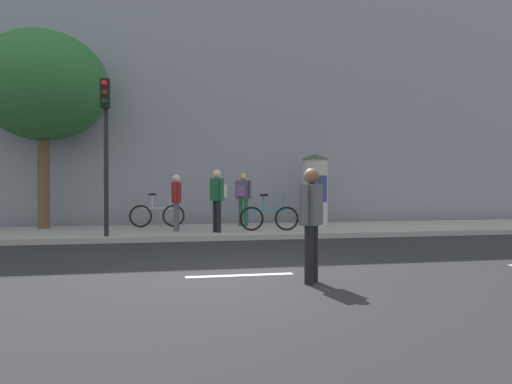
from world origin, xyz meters
name	(u,v)px	position (x,y,z in m)	size (l,w,h in m)	color
ground_plane	(240,275)	(0.00, 0.00, 0.00)	(80.00, 80.00, 0.00)	#232326
sidewalk_curb	(204,231)	(0.00, 7.00, 0.07)	(36.00, 4.00, 0.15)	#9E9B93
lane_markings	(240,275)	(0.00, 0.00, 0.00)	(25.80, 0.16, 0.01)	silver
building_backdrop	(194,83)	(0.00, 12.00, 5.71)	(36.00, 5.00, 11.41)	gray
traffic_light	(105,131)	(-2.73, 5.24, 2.93)	(0.24, 0.45, 4.12)	black
poster_column	(315,188)	(3.94, 8.07, 1.40)	(0.98, 0.98, 2.45)	#B2ADA3
street_tree	(43,86)	(-4.94, 8.22, 4.61)	(4.02, 4.02, 6.19)	brown
pedestrian_in_dark_shirt	(311,216)	(0.98, -0.81, 1.03)	(0.43, 0.46, 1.76)	black
pedestrian_with_backpack	(176,198)	(-0.86, 6.49, 1.13)	(0.31, 0.63, 1.67)	#4C4C51
pedestrian_with_bag	(243,194)	(1.37, 7.84, 1.20)	(0.51, 0.50, 1.76)	#1E5938
pedestrian_near_pole	(218,195)	(0.29, 5.88, 1.22)	(0.48, 0.52, 1.80)	black
bicycle_leaning	(157,215)	(-1.44, 7.99, 0.54)	(1.77, 0.15, 1.09)	black
bicycle_upright	(269,218)	(1.86, 6.08, 0.54)	(1.76, 0.30, 1.09)	black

